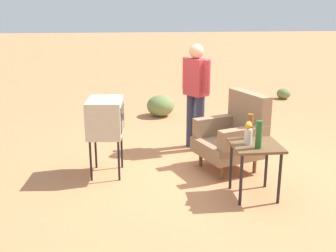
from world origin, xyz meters
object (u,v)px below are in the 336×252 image
object	(u,v)px
armchair	(234,134)
flower_vase	(248,132)
bottle_wine_green	(259,135)
bottle_tall_amber	(250,126)
tv_on_stand	(105,118)
side_table	(256,152)
person_standing	(196,90)

from	to	relation	value
armchair	flower_vase	world-z (taller)	armchair
bottle_wine_green	bottle_tall_amber	bearing A→B (deg)	178.06
tv_on_stand	armchair	bearing A→B (deg)	90.50
side_table	bottle_tall_amber	xyz separation A→B (m)	(-0.24, -0.01, 0.25)
bottle_tall_amber	bottle_wine_green	size ratio (longest dim) A/B	0.94
side_table	bottle_wine_green	size ratio (longest dim) A/B	2.02
bottle_tall_amber	flower_vase	world-z (taller)	bottle_tall_amber
armchair	side_table	size ratio (longest dim) A/B	1.64
armchair	side_table	distance (m)	0.88
side_table	flower_vase	bearing A→B (deg)	-104.18
person_standing	bottle_tall_amber	distance (m)	1.60
armchair	bottle_tall_amber	xyz separation A→B (m)	(0.63, 0.01, 0.30)
tv_on_stand	bottle_wine_green	distance (m)	2.00
armchair	flower_vase	distance (m)	0.90
side_table	person_standing	xyz separation A→B (m)	(-1.78, -0.40, 0.39)
bottle_tall_amber	bottle_wine_green	world-z (taller)	bottle_wine_green
bottle_tall_amber	flower_vase	size ratio (longest dim) A/B	1.13
armchair	bottle_wine_green	bearing A→B (deg)	-0.22
flower_vase	tv_on_stand	bearing A→B (deg)	-116.73
side_table	flower_vase	distance (m)	0.26
side_table	tv_on_stand	bearing A→B (deg)	-116.13
bottle_tall_amber	bottle_wine_green	bearing A→B (deg)	-1.94
bottle_tall_amber	armchair	bearing A→B (deg)	-179.21
tv_on_stand	flower_vase	size ratio (longest dim) A/B	3.89
tv_on_stand	person_standing	distance (m)	1.64
flower_vase	side_table	bearing A→B (deg)	75.82
armchair	bottle_tall_amber	distance (m)	0.70
armchair	tv_on_stand	bearing A→B (deg)	-89.50
person_standing	bottle_wine_green	size ratio (longest dim) A/B	5.12
bottle_tall_amber	person_standing	bearing A→B (deg)	-165.55
tv_on_stand	bottle_tall_amber	size ratio (longest dim) A/B	3.43
flower_vase	person_standing	bearing A→B (deg)	-169.93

